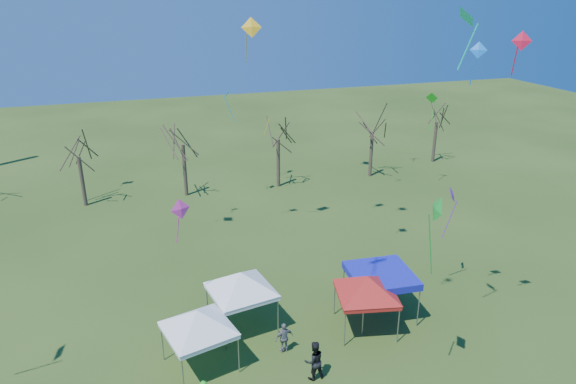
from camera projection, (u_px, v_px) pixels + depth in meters
name	position (u px, v px, depth m)	size (l,w,h in m)	color
ground	(303.00, 369.00, 24.50)	(140.00, 140.00, 0.00)	#2A4115
tree_1	(76.00, 139.00, 41.15)	(3.42, 3.42, 7.54)	#3D2D21
tree_2	(181.00, 126.00, 43.12)	(3.71, 3.71, 8.18)	#3D2D21
tree_3	(278.00, 122.00, 45.30)	(3.59, 3.59, 7.91)	#3D2D21
tree_4	(373.00, 115.00, 47.92)	(3.58, 3.58, 7.89)	#3D2D21
tree_5	(438.00, 108.00, 52.26)	(3.39, 3.39, 7.46)	#3D2D21
tent_white_west	(197.00, 314.00, 23.65)	(4.02, 4.02, 3.65)	gray
tent_white_mid	(241.00, 276.00, 26.55)	(4.28, 4.28, 3.83)	gray
tent_red	(367.00, 280.00, 26.45)	(4.09, 4.09, 3.68)	gray
tent_blue	(381.00, 276.00, 27.88)	(3.60, 3.60, 2.63)	gray
person_grey	(284.00, 338.00, 25.43)	(0.97, 0.40, 1.65)	slate
person_dark	(314.00, 361.00, 23.62)	(0.96, 0.75, 1.97)	black
kite_1	(181.00, 210.00, 24.27)	(1.03, 0.63, 2.30)	#EB349E
kite_22	(227.00, 94.00, 40.53)	(0.91, 1.01, 2.75)	#0B92B0
kite_19	(266.00, 117.00, 43.39)	(0.52, 0.73, 1.90)	yellow
kite_11	(251.00, 28.00, 31.68)	(1.34, 0.77, 2.85)	yellow
kite_27	(467.00, 17.00, 19.62)	(0.80, 1.07, 2.39)	#0ED4A7
kite_5	(436.00, 211.00, 19.78)	(0.58, 1.12, 3.52)	#179628
kite_25	(522.00, 42.00, 20.84)	(0.81, 0.58, 1.82)	red
kite_12	(432.00, 98.00, 44.24)	(1.04, 1.04, 3.24)	green
kite_9	(478.00, 51.00, 22.36)	(0.77, 0.63, 1.92)	blue
kite_17	(453.00, 195.00, 29.37)	(1.00, 1.09, 3.16)	purple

